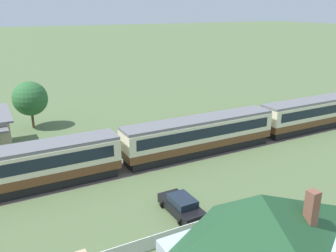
{
  "coord_description": "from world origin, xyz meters",
  "views": [
    {
      "loc": [
        -23.45,
        -30.56,
        14.8
      ],
      "look_at": [
        -6.56,
        1.07,
        2.87
      ],
      "focal_mm": 38.0,
      "sensor_mm": 36.0,
      "label": 1
    }
  ],
  "objects": [
    {
      "name": "passenger_train",
      "position": [
        -12.57,
        -0.99,
        2.17
      ],
      "size": [
        71.51,
        2.99,
        3.91
      ],
      "color": "brown",
      "rests_on": "ground_plane"
    },
    {
      "name": "cottage_dark_green_roof_2",
      "position": [
        -11.94,
        -18.88,
        3.1
      ],
      "size": [
        9.99,
        5.54,
        5.97
      ],
      "color": "silver",
      "rests_on": "ground_plane"
    },
    {
      "name": "parked_car_black",
      "position": [
        -11.5,
        -10.36,
        0.66
      ],
      "size": [
        2.26,
        4.39,
        1.42
      ],
      "rotation": [
        0.0,
        0.0,
        1.59
      ],
      "color": "black",
      "rests_on": "ground_plane"
    },
    {
      "name": "ground_plane",
      "position": [
        0.0,
        0.0,
        0.0
      ],
      "size": [
        600.0,
        600.0,
        0.0
      ],
      "primitive_type": "plane",
      "color": "#566B42"
    },
    {
      "name": "railway_track",
      "position": [
        -13.52,
        -0.99,
        0.01
      ],
      "size": [
        142.21,
        3.6,
        0.04
      ],
      "color": "#665B51",
      "rests_on": "ground_plane"
    },
    {
      "name": "yard_tree_2",
      "position": [
        -18.26,
        16.21,
        3.93
      ],
      "size": [
        4.36,
        4.36,
        6.12
      ],
      "color": "brown",
      "rests_on": "ground_plane"
    }
  ]
}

